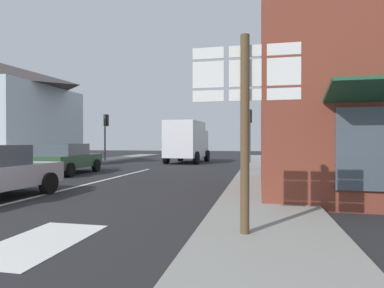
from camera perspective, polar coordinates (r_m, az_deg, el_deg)
name	(u,v)px	position (r m, az deg, el deg)	size (l,w,h in m)	color
ground_plane	(135,173)	(16.63, -9.97, -4.99)	(80.00, 80.00, 0.00)	#232326
sidewalk_right	(264,178)	(13.44, 12.58, -5.97)	(2.31, 44.00, 0.14)	gray
lane_centre_stripe	(96,182)	(13.03, -16.59, -6.46)	(0.16, 12.00, 0.01)	silver
lane_turn_arrow	(39,242)	(5.71, -25.44, -15.38)	(1.20, 2.20, 0.01)	silver
sedan_far	(66,158)	(16.73, -21.33, -2.37)	(2.21, 4.32, 1.47)	#2D5133
delivery_truck	(187,141)	(23.93, -0.90, 0.60)	(2.72, 5.11, 3.05)	silver
route_sign_post	(245,113)	(5.07, 9.34, 5.49)	(1.66, 0.14, 3.20)	brown
traffic_light_far_right	(250,124)	(22.61, 10.17, 3.53)	(0.30, 0.49, 3.79)	#47474C
traffic_light_near_right	(246,124)	(16.60, 9.51, 3.50)	(0.30, 0.49, 3.32)	#47474C
traffic_light_far_left	(106,127)	(25.76, -14.99, 2.96)	(0.30, 0.49, 3.68)	#47474C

